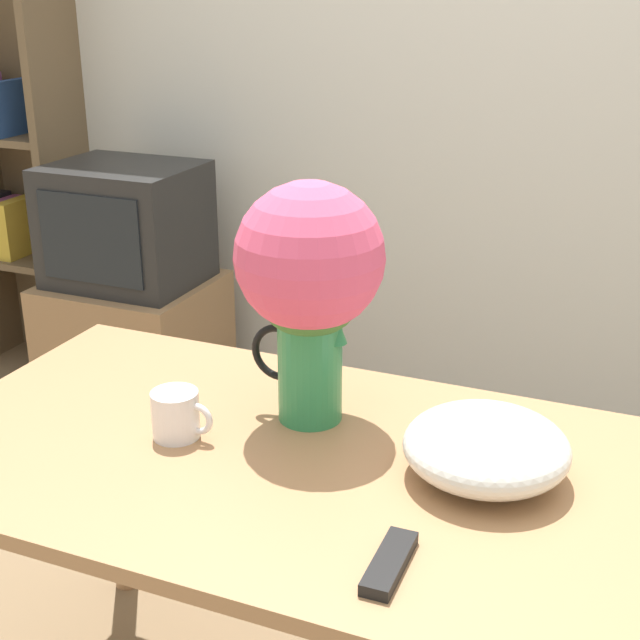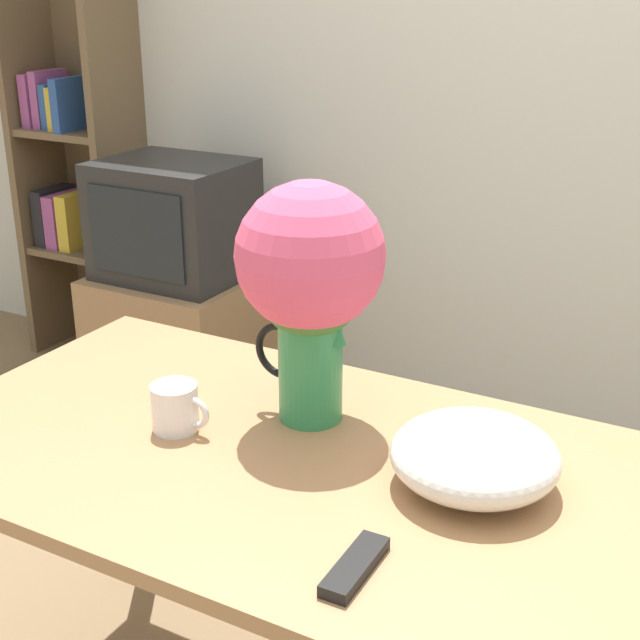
{
  "view_description": "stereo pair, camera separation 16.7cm",
  "coord_description": "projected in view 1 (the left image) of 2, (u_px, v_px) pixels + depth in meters",
  "views": [
    {
      "loc": [
        0.46,
        -1.29,
        1.55
      ],
      "look_at": [
        -0.14,
        0.15,
        0.94
      ],
      "focal_mm": 50.0,
      "sensor_mm": 36.0,
      "label": 1
    },
    {
      "loc": [
        0.61,
        -1.22,
        1.55
      ],
      "look_at": [
        -0.14,
        0.15,
        0.94
      ],
      "focal_mm": 50.0,
      "sensor_mm": 36.0,
      "label": 2
    }
  ],
  "objects": [
    {
      "name": "white_bowl",
      "position": [
        486.0,
        447.0,
        1.53
      ],
      "size": [
        0.29,
        0.29,
        0.12
      ],
      "color": "silver",
      "rests_on": "table"
    },
    {
      "name": "flower_vase",
      "position": [
        309.0,
        275.0,
        1.65
      ],
      "size": [
        0.28,
        0.28,
        0.47
      ],
      "color": "#2D844C",
      "rests_on": "table"
    },
    {
      "name": "tv_set",
      "position": [
        126.0,
        225.0,
        3.06
      ],
      "size": [
        0.49,
        0.41,
        0.41
      ],
      "color": "black",
      "rests_on": "tv_stand"
    },
    {
      "name": "table",
      "position": [
        300.0,
        501.0,
        1.65
      ],
      "size": [
        1.46,
        0.8,
        0.73
      ],
      "color": "#A3754C",
      "rests_on": "ground_plane"
    },
    {
      "name": "coffee_mug",
      "position": [
        177.0,
        415.0,
        1.67
      ],
      "size": [
        0.12,
        0.09,
        0.09
      ],
      "color": "white",
      "rests_on": "table"
    },
    {
      "name": "wall_back",
      "position": [
        546.0,
        57.0,
        2.76
      ],
      "size": [
        8.0,
        0.05,
        2.6
      ],
      "color": "silver",
      "rests_on": "ground_plane"
    },
    {
      "name": "bookshelf",
      "position": [
        17.0,
        172.0,
        3.52
      ],
      "size": [
        0.49,
        0.3,
        1.64
      ],
      "color": "brown",
      "rests_on": "ground_plane"
    },
    {
      "name": "tv_stand",
      "position": [
        136.0,
        350.0,
        3.24
      ],
      "size": [
        0.55,
        0.5,
        0.53
      ],
      "color": "#8E6B47",
      "rests_on": "ground_plane"
    },
    {
      "name": "remote_control",
      "position": [
        389.0,
        563.0,
        1.31
      ],
      "size": [
        0.05,
        0.15,
        0.02
      ],
      "color": "black",
      "rests_on": "table"
    }
  ]
}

